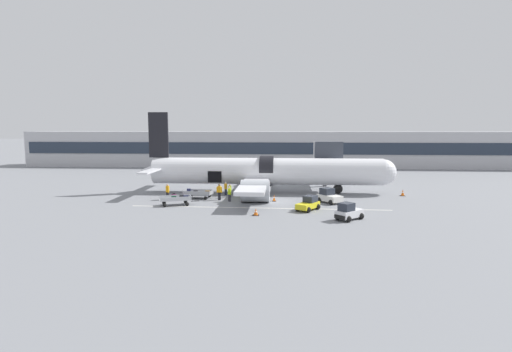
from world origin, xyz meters
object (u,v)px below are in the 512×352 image
(baggage_tug_lead, at_px, (308,204))
(baggage_tug_rear, at_px, (349,212))
(ground_crew_loader_a, at_px, (230,190))
(ground_crew_driver, at_px, (219,192))
(ground_crew_loader_b, at_px, (226,188))
(baggage_tug_mid, at_px, (329,197))
(ground_crew_helper, at_px, (168,191))
(ground_crew_supervisor, at_px, (229,194))
(suitcase_on_tarmac_upright, at_px, (174,197))
(airplane, at_px, (263,172))
(baggage_cart_queued, at_px, (177,200))
(baggage_cart_loading, at_px, (199,194))

(baggage_tug_lead, xyz_separation_m, baggage_tug_rear, (3.32, -4.00, 0.06))
(ground_crew_loader_a, bearing_deg, ground_crew_driver, -118.11)
(baggage_tug_lead, distance_m, ground_crew_loader_b, 12.62)
(baggage_tug_mid, xyz_separation_m, ground_crew_helper, (-18.15, 0.60, 0.28))
(ground_crew_supervisor, bearing_deg, baggage_tug_rear, -34.33)
(baggage_tug_rear, distance_m, suitcase_on_tarmac_upright, 19.84)
(baggage_tug_mid, distance_m, ground_crew_driver, 12.27)
(baggage_tug_rear, bearing_deg, ground_crew_helper, 155.38)
(baggage_tug_rear, height_order, ground_crew_loader_b, ground_crew_loader_b)
(baggage_tug_mid, relative_size, suitcase_on_tarmac_upright, 3.54)
(airplane, xyz_separation_m, baggage_tug_lead, (5.12, -10.39, -2.00))
(ground_crew_helper, bearing_deg, airplane, 28.28)
(baggage_tug_lead, xyz_separation_m, baggage_cart_queued, (-13.73, 1.56, -0.05))
(ground_crew_driver, xyz_separation_m, ground_crew_helper, (-5.92, -0.19, -0.02))
(baggage_cart_loading, bearing_deg, baggage_tug_lead, -25.40)
(baggage_tug_rear, distance_m, ground_crew_supervisor, 14.31)
(baggage_cart_loading, height_order, ground_crew_loader_b, ground_crew_loader_b)
(ground_crew_helper, height_order, suitcase_on_tarmac_upright, ground_crew_helper)
(ground_crew_driver, relative_size, ground_crew_supervisor, 1.11)
(baggage_tug_mid, xyz_separation_m, ground_crew_loader_a, (-11.28, 2.57, 0.15))
(ground_crew_helper, bearing_deg, baggage_tug_rear, -24.62)
(baggage_cart_queued, xyz_separation_m, ground_crew_loader_a, (4.93, 5.12, 0.28))
(airplane, height_order, baggage_tug_mid, airplane)
(baggage_tug_rear, bearing_deg, ground_crew_supervisor, 145.67)
(ground_crew_driver, bearing_deg, suitcase_on_tarmac_upright, -171.02)
(baggage_tug_rear, distance_m, baggage_cart_queued, 17.93)
(ground_crew_supervisor, bearing_deg, suitcase_on_tarmac_upright, 179.77)
(baggage_tug_mid, height_order, suitcase_on_tarmac_upright, baggage_tug_mid)
(baggage_cart_loading, distance_m, ground_crew_supervisor, 4.26)
(baggage_tug_mid, distance_m, baggage_cart_loading, 14.93)
(baggage_tug_lead, relative_size, baggage_cart_queued, 0.76)
(airplane, xyz_separation_m, baggage_cart_loading, (-7.23, -4.52, -2.09))
(baggage_tug_rear, bearing_deg, suitcase_on_tarmac_upright, 155.91)
(ground_crew_helper, bearing_deg, ground_crew_supervisor, -5.05)
(baggage_tug_rear, height_order, ground_crew_loader_a, ground_crew_loader_a)
(baggage_tug_lead, xyz_separation_m, ground_crew_loader_a, (-8.80, 6.68, 0.23))
(ground_crew_loader_a, relative_size, suitcase_on_tarmac_upright, 1.83)
(airplane, relative_size, ground_crew_loader_b, 19.97)
(ground_crew_loader_a, height_order, suitcase_on_tarmac_upright, ground_crew_loader_a)
(baggage_tug_lead, height_order, ground_crew_driver, ground_crew_driver)
(airplane, height_order, baggage_cart_loading, airplane)
(baggage_cart_loading, height_order, ground_crew_loader_a, ground_crew_loader_a)
(airplane, relative_size, ground_crew_driver, 17.39)
(baggage_tug_rear, bearing_deg, airplane, 120.38)
(baggage_cart_loading, bearing_deg, baggage_cart_queued, -107.88)
(baggage_cart_queued, distance_m, ground_crew_loader_b, 7.93)
(ground_crew_loader_a, height_order, ground_crew_helper, ground_crew_helper)
(ground_crew_supervisor, xyz_separation_m, ground_crew_helper, (-7.18, 0.63, 0.08))
(baggage_tug_mid, height_order, baggage_cart_loading, baggage_tug_mid)
(airplane, xyz_separation_m, ground_crew_loader_b, (-4.42, -2.12, -1.75))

